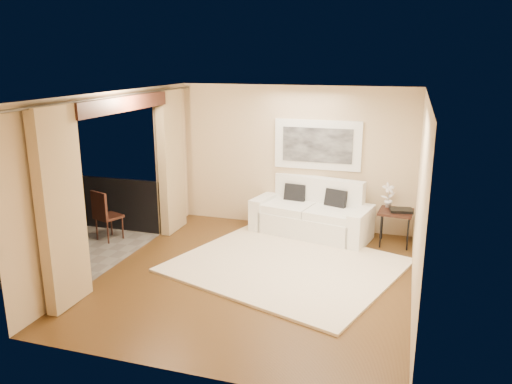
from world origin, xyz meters
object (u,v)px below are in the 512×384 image
at_px(orchid, 388,195).
at_px(ice_bucket, 53,210).
at_px(bistro_table, 59,224).
at_px(sofa, 313,215).
at_px(balcony_chair_far, 104,212).
at_px(balcony_chair_near, 53,218).
at_px(side_table, 396,214).

bearing_deg(orchid, ice_bucket, -153.59).
bearing_deg(ice_bucket, bistro_table, -25.52).
bearing_deg(bistro_table, ice_bucket, 154.48).
distance_m(sofa, balcony_chair_far, 3.77).
xyz_separation_m(balcony_chair_near, ice_bucket, (0.23, -0.25, 0.23)).
relative_size(side_table, ice_bucket, 3.09).
bearing_deg(side_table, sofa, 176.31).
bearing_deg(sofa, ice_bucket, -134.73).
height_order(sofa, orchid, orchid).
xyz_separation_m(side_table, ice_bucket, (-5.20, -2.35, 0.29)).
bearing_deg(balcony_chair_near, side_table, 23.09).
distance_m(sofa, side_table, 1.49).
relative_size(side_table, bistro_table, 0.76).
bearing_deg(balcony_chair_far, ice_bucket, 95.89).
height_order(sofa, balcony_chair_far, sofa).
height_order(side_table, bistro_table, bistro_table).
height_order(sofa, bistro_table, sofa).
xyz_separation_m(sofa, orchid, (1.33, 0.07, 0.48)).
bearing_deg(balcony_chair_near, ice_bucket, -45.63).
bearing_deg(bistro_table, balcony_chair_near, 140.32).
xyz_separation_m(side_table, balcony_chair_near, (-5.43, -2.10, 0.06)).
relative_size(side_table, balcony_chair_near, 0.58).
xyz_separation_m(orchid, balcony_chair_near, (-5.27, -2.26, -0.22)).
xyz_separation_m(side_table, orchid, (-0.15, 0.16, 0.28)).
bearing_deg(sofa, bistro_table, -132.61).
distance_m(orchid, balcony_chair_near, 5.74).
xyz_separation_m(orchid, balcony_chair_far, (-4.80, -1.50, -0.31)).
height_order(sofa, side_table, sofa).
bearing_deg(balcony_chair_near, balcony_chair_far, 60.14).
bearing_deg(balcony_chair_far, sofa, -138.04).
bearing_deg(ice_bucket, orchid, 26.41).
height_order(side_table, balcony_chair_far, balcony_chair_far).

